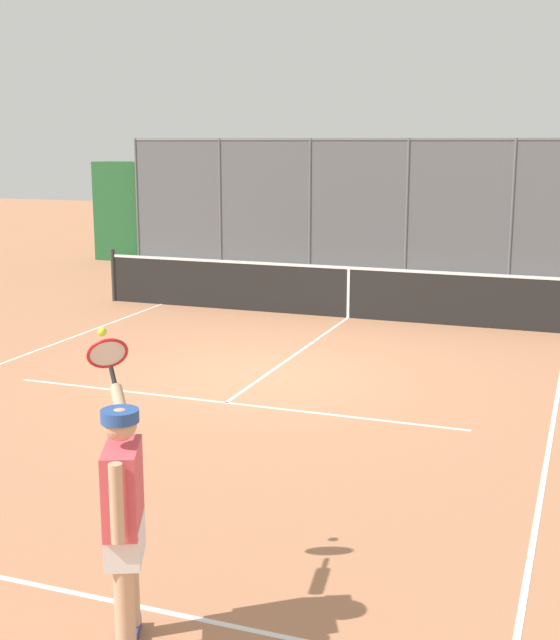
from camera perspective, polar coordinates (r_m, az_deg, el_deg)
name	(u,v)px	position (r m, az deg, el deg)	size (l,w,h in m)	color
ground_plane	(266,375)	(11.93, -0.94, -3.71)	(60.00, 60.00, 0.00)	#B27551
court_line_markings	(218,408)	(10.50, -4.16, -5.92)	(7.82, 10.20, 0.01)	white
fence_backdrop	(412,220)	(21.05, 8.84, 6.63)	(17.45, 1.37, 3.29)	#565B60
tennis_net	(349,292)	(15.73, 4.62, 1.91)	(10.05, 0.09, 1.07)	#2D2D2D
tennis_player	(123,511)	(5.55, -10.47, -12.46)	(0.86, 1.16, 1.90)	navy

